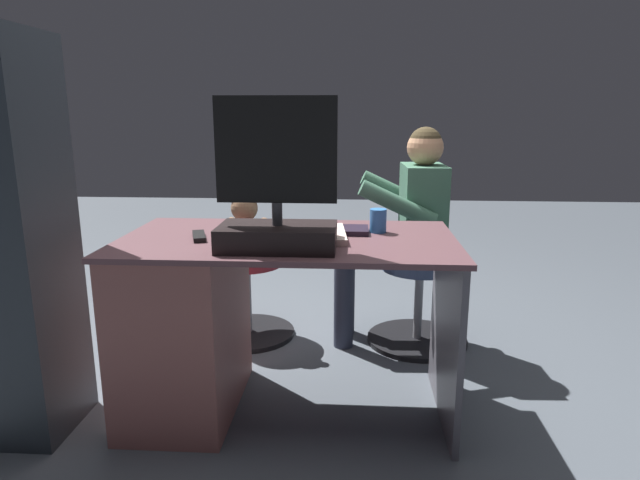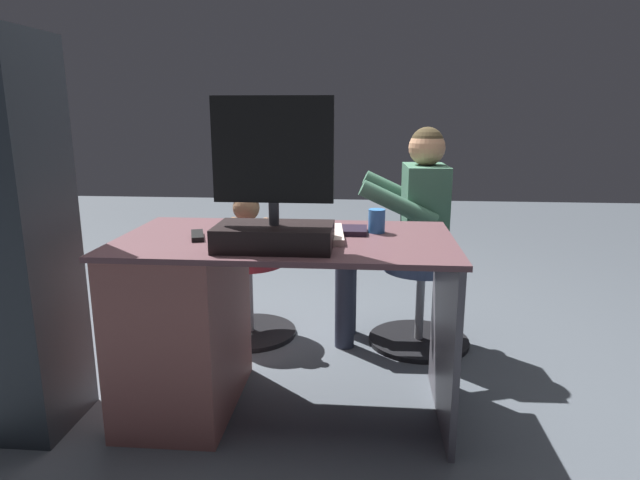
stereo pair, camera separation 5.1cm
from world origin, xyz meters
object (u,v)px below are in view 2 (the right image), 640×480
Objects in this scene: cup at (377,221)px; tv_remote at (197,236)px; computer_mouse at (233,226)px; person at (405,221)px; keyboard at (313,230)px; desk at (205,318)px; monitor at (274,208)px; visitor_chair at (420,297)px; teddy_bear at (247,226)px; office_chair_teddy at (249,289)px.

cup is 0.69m from tv_remote.
computer_mouse is 0.09× the size of person.
keyboard is at bearing 3.55° from cup.
keyboard reaches higher than desk.
cup is at bearing -176.45° from keyboard.
monitor is at bearing 59.71° from person.
computer_mouse is (0.32, -0.01, 0.01)m from keyboard.
desk is at bearing 12.47° from keyboard.
keyboard is 0.91m from visitor_chair.
desk reaches higher than visitor_chair.
teddy_bear is at bearing -43.82° from cup.
person is (-0.51, -0.87, -0.21)m from monitor.
cup reaches higher than visitor_chair.
visitor_chair is (-0.90, 0.03, -0.01)m from office_chair_teddy.
teddy_bear is at bearing -2.85° from person.
teddy_bear reaches higher than tv_remote.
person is at bearing -120.29° from monitor.
person is (0.09, -0.00, 0.40)m from visitor_chair.
monitor is at bearing 151.47° from desk.
teddy_bear is (0.41, -0.64, -0.13)m from keyboard.
monitor is at bearing 139.24° from tv_remote.
monitor is 0.47× the size of person.
monitor reaches higher than teddy_bear.
visitor_chair is 0.47× the size of person.
monitor is 0.99× the size of visitor_chair.
cup is 0.19× the size of office_chair_teddy.
keyboard is 0.45m from tv_remote.
computer_mouse reaches higher than visitor_chair.
cup is (-0.67, -0.11, 0.38)m from desk.
teddy_bear is 0.97m from visitor_chair.
keyboard reaches higher than tv_remote.
monitor reaches higher than visitor_chair.
desk is at bearing 40.22° from person.
desk is at bearing -105.52° from tv_remote.
tv_remote is at bearing 17.81° from keyboard.
keyboard is 1.32× the size of teddy_bear.
desk is 2.55× the size of office_chair_teddy.
teddy_bear is (0.08, -0.63, -0.13)m from computer_mouse.
office_chair_teddy is (0.41, -0.63, -0.47)m from keyboard.
monitor is (-0.32, 0.17, 0.48)m from desk.
office_chair_teddy is at bearing -2.05° from visitor_chair.
computer_mouse reaches higher than keyboard.
monitor is at bearing 127.91° from computer_mouse.
person is at bearing -156.33° from tv_remote.
visitor_chair is (-0.49, -0.60, -0.48)m from keyboard.
monitor reaches higher than computer_mouse.
cup reaches higher than office_chair_teddy.
visitor_chair is (-0.92, -0.69, -0.13)m from desk.
monitor is 3.43× the size of tv_remote.
monitor is 1.22m from visitor_chair.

